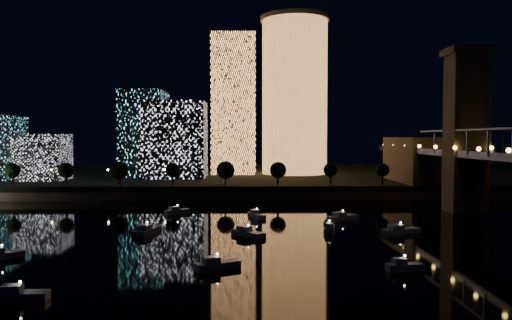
# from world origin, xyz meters

# --- Properties ---
(ground) EXTENTS (520.00, 520.00, 0.00)m
(ground) POSITION_xyz_m (0.00, 0.00, 0.00)
(ground) COLOR black
(ground) RESTS_ON ground
(far_bank) EXTENTS (420.00, 160.00, 5.00)m
(far_bank) POSITION_xyz_m (0.00, 160.00, 2.50)
(far_bank) COLOR black
(far_bank) RESTS_ON ground
(seawall) EXTENTS (420.00, 6.00, 3.00)m
(seawall) POSITION_xyz_m (0.00, 82.00, 1.50)
(seawall) COLOR #6B5E4C
(seawall) RESTS_ON ground
(tower_cylindrical) EXTENTS (34.00, 34.00, 77.08)m
(tower_cylindrical) POSITION_xyz_m (22.04, 146.42, 43.67)
(tower_cylindrical) COLOR #EB964B
(tower_cylindrical) RESTS_ON far_bank
(tower_rectangular) EXTENTS (21.48, 21.48, 68.36)m
(tower_rectangular) POSITION_xyz_m (-8.22, 148.04, 39.18)
(tower_rectangular) COLOR #EB964B
(tower_rectangular) RESTS_ON far_bank
(midrise_blocks) EXTENTS (99.19, 43.97, 39.47)m
(midrise_blocks) POSITION_xyz_m (-59.52, 124.06, 21.47)
(midrise_blocks) COLOR silver
(midrise_blocks) RESTS_ON far_bank
(motorboats) EXTENTS (111.22, 84.48, 2.78)m
(motorboats) POSITION_xyz_m (-6.59, 13.87, 0.81)
(motorboats) COLOR silver
(motorboats) RESTS_ON ground
(esplanade_trees) EXTENTS (165.11, 6.88, 8.94)m
(esplanade_trees) POSITION_xyz_m (-29.13, 88.00, 10.47)
(esplanade_trees) COLOR black
(esplanade_trees) RESTS_ON far_bank
(street_lamps) EXTENTS (132.70, 0.70, 5.65)m
(street_lamps) POSITION_xyz_m (-34.00, 94.00, 9.02)
(street_lamps) COLOR black
(street_lamps) RESTS_ON far_bank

